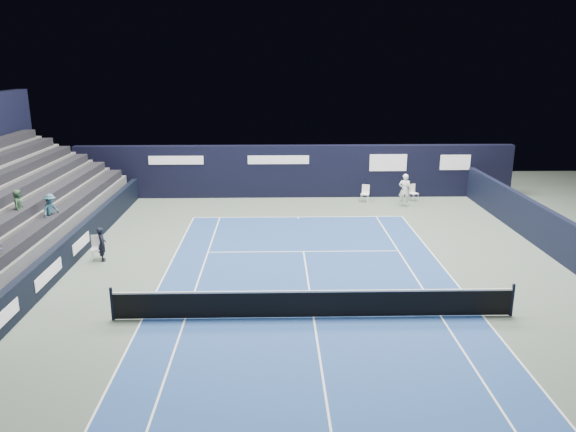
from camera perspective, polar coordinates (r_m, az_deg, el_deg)
name	(u,v)px	position (r m, az deg, el deg)	size (l,w,h in m)	color
ground	(310,293)	(20.15, 2.22, -7.79)	(48.00, 48.00, 0.00)	#4A584D
court_surface	(314,317)	(18.34, 2.62, -10.26)	(10.97, 23.77, 0.01)	navy
enclosure_wall_right	(551,233)	(26.31, 25.15, -1.56)	(0.30, 22.00, 1.80)	black
folding_chair_back_a	(365,190)	(32.93, 7.88, 2.61)	(0.55, 0.57, 0.99)	white
folding_chair_back_b	(413,191)	(33.59, 12.58, 2.46)	(0.57, 0.56, 0.98)	white
line_judge_chair	(97,246)	(24.43, -18.82, -2.90)	(0.53, 0.52, 1.04)	silver
line_judge	(102,244)	(24.20, -18.37, -2.73)	(0.52, 0.34, 1.42)	black
court_markings	(314,317)	(18.34, 2.62, -10.25)	(11.03, 23.83, 0.00)	white
tennis_net	(314,303)	(18.12, 2.64, -8.83)	(12.90, 0.10, 1.10)	black
back_sponsor_wall	(295,171)	(33.60, 0.74, 4.58)	(26.00, 0.63, 3.10)	black
side_barrier_left	(77,243)	(25.03, -20.65, -2.61)	(0.33, 22.00, 1.20)	black
tennis_player	(405,190)	(32.21, 11.77, 2.61)	(0.75, 0.90, 1.84)	white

